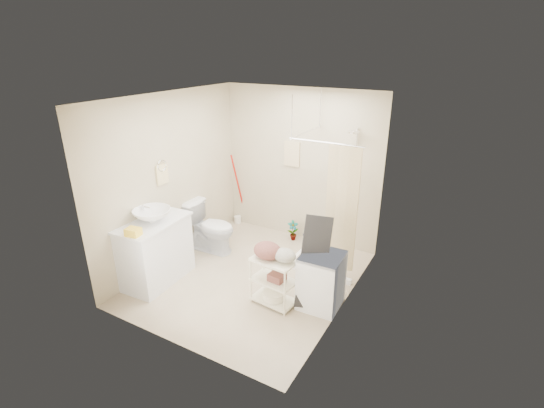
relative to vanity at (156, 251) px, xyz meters
The scene contains 23 objects.
floor 1.43m from the vanity, 31.05° to the left, with size 3.20×3.20×0.00m, color #BBAA8C.
ceiling 2.53m from the vanity, 31.05° to the left, with size 2.80×3.20×0.04m, color silver.
wall_back 2.71m from the vanity, 63.22° to the left, with size 2.80×0.04×2.60m, color #C2B696.
wall_front 1.69m from the vanity, 37.86° to the right, with size 2.80×0.04×2.60m, color #C2B696.
wall_left 1.11m from the vanity, 108.97° to the left, with size 0.04×3.20×2.60m, color #C2B696.
wall_right 2.78m from the vanity, 15.26° to the left, with size 0.04×3.20×2.60m, color #C2B696.
vanity is the anchor object (origin of this frame).
sink 0.56m from the vanity, 63.29° to the left, with size 0.52×0.52×0.18m, color white.
counter_basket 0.68m from the vanity, 75.34° to the right, with size 0.18×0.14×0.10m, color yellow.
floor_basket 0.57m from the vanity, 72.78° to the right, with size 0.27×0.21×0.14m, color yellow.
toilet 1.12m from the vanity, 83.84° to the left, with size 0.47×0.83×0.84m, color silver.
mop 2.24m from the vanity, 92.82° to the left, with size 0.13×0.13×1.38m, color #B50F05, non-canonical shape.
potted_plant_a 2.40m from the vanity, 61.24° to the left, with size 0.19×0.13×0.36m, color #9A4A23.
potted_plant_b 2.58m from the vanity, 56.69° to the left, with size 0.18×0.14×0.33m, color brown.
hanging_towel 2.70m from the vanity, 66.09° to the left, with size 0.28×0.03×0.42m, color beige.
towel_ring 1.14m from the vanity, 113.82° to the left, with size 0.04×0.22×0.34m, color beige, non-canonical shape.
tp_holder 0.81m from the vanity, 104.96° to the left, with size 0.08×0.12×0.14m, color silver, non-canonical shape.
shower 2.73m from the vanity, 41.02° to the left, with size 1.10×1.10×2.10m, color white, non-canonical shape.
shampoo_bottle_a 3.03m from the vanity, 50.93° to the left, with size 0.09×0.09×0.23m, color silver.
shampoo_bottle_b 3.05m from the vanity, 49.52° to the left, with size 0.08×0.08×0.17m, color #304E96.
washing_machine 2.38m from the vanity, 14.66° to the left, with size 0.51×0.53×0.75m, color white.
laundry_rack 1.78m from the vanity, 10.95° to the left, with size 0.57×0.34×0.79m, color #F0E9CA, non-canonical shape.
ironing_board 2.27m from the vanity, 14.74° to the left, with size 0.35×0.10×1.25m, color black, non-canonical shape.
Camera 1 is at (2.71, -4.20, 3.21)m, focal length 26.00 mm.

